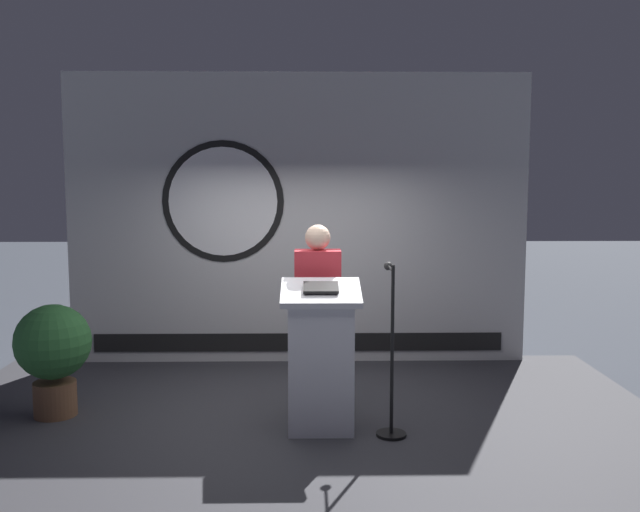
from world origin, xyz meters
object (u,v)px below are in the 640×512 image
Objects in this scene: microphone_stand at (391,376)px; potted_plant at (53,349)px; podium at (321,359)px; speaker_person at (318,317)px.

microphone_stand is 2.89m from potted_plant.
podium is at bearing 169.50° from microphone_stand.
podium reaches higher than potted_plant.
speaker_person is 0.90m from microphone_stand.
microphone_stand is at bearing -9.58° from potted_plant.
podium is at bearing -9.36° from potted_plant.
podium is 0.58m from microphone_stand.
speaker_person is at bearing 2.60° from potted_plant.
potted_plant is (-2.27, -0.10, -0.25)m from speaker_person.
microphone_stand is 1.41× the size of potted_plant.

